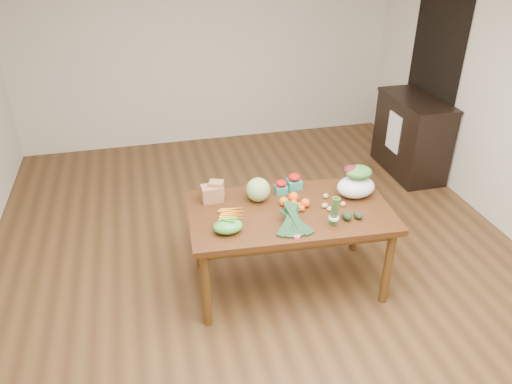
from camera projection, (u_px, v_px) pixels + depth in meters
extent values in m
plane|color=brown|center=(263.00, 266.00, 4.59)|extent=(6.00, 6.00, 0.00)
cube|color=beige|center=(205.00, 42.00, 6.45)|extent=(5.00, 0.02, 2.70)
cube|color=#4C2711|center=(289.00, 248.00, 4.20)|extent=(1.68, 1.00, 0.75)
cube|color=black|center=(431.00, 83.00, 5.93)|extent=(0.02, 1.00, 2.10)
cube|color=black|center=(412.00, 136.00, 6.01)|extent=(0.52, 1.02, 0.94)
cube|color=white|center=(394.00, 132.00, 5.90)|extent=(0.02, 0.28, 0.45)
sphere|color=#95B669|center=(258.00, 190.00, 4.09)|extent=(0.20, 0.20, 0.20)
sphere|color=orange|center=(284.00, 201.00, 4.05)|extent=(0.08, 0.08, 0.08)
sphere|color=#F3540E|center=(293.00, 197.00, 4.10)|extent=(0.09, 0.09, 0.09)
sphere|color=#FF600F|center=(305.00, 203.00, 4.03)|extent=(0.07, 0.07, 0.07)
ellipsoid|color=green|center=(228.00, 226.00, 3.71)|extent=(0.22, 0.17, 0.10)
ellipsoid|color=tan|center=(325.00, 206.00, 4.03)|extent=(0.05, 0.04, 0.04)
ellipsoid|color=#DDCF7F|center=(330.00, 209.00, 3.98)|extent=(0.05, 0.04, 0.04)
ellipsoid|color=#C9BB74|center=(336.00, 200.00, 4.09)|extent=(0.06, 0.05, 0.05)
ellipsoid|color=tan|center=(326.00, 196.00, 4.16)|extent=(0.05, 0.04, 0.04)
ellipsoid|color=#D7B97C|center=(343.00, 204.00, 4.05)|extent=(0.04, 0.04, 0.04)
ellipsoid|color=black|center=(347.00, 216.00, 3.87)|extent=(0.09, 0.11, 0.07)
ellipsoid|color=black|center=(358.00, 215.00, 3.88)|extent=(0.08, 0.10, 0.06)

